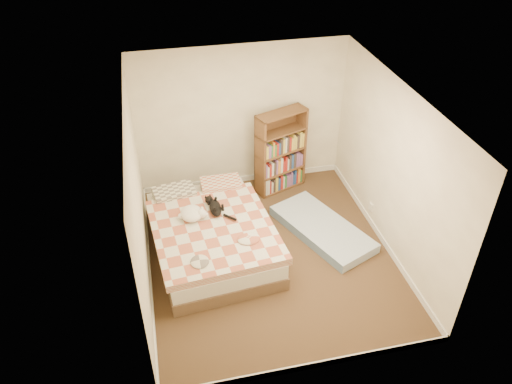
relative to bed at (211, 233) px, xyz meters
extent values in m
cube|color=#3E241A|center=(0.81, -0.34, -0.28)|extent=(3.50, 4.00, 0.01)
cube|color=white|center=(0.81, -0.34, 2.22)|extent=(3.50, 4.00, 0.01)
cube|color=beige|center=(0.81, 1.66, 0.97)|extent=(3.50, 0.01, 2.50)
cube|color=beige|center=(0.81, -2.34, 0.97)|extent=(3.50, 0.01, 2.50)
cube|color=beige|center=(-0.94, -0.34, 0.97)|extent=(0.01, 4.00, 2.50)
cube|color=beige|center=(2.56, -0.34, 0.97)|extent=(0.01, 4.00, 2.50)
cube|color=white|center=(0.81, 1.65, -0.23)|extent=(3.50, 0.02, 0.10)
cube|color=white|center=(0.81, -2.33, -0.23)|extent=(3.50, 0.02, 0.10)
cube|color=white|center=(-0.93, -0.34, -0.23)|extent=(0.02, 4.00, 0.10)
cube|color=white|center=(2.55, -0.34, -0.23)|extent=(0.02, 4.00, 0.10)
cube|color=white|center=(2.54, 0.06, 0.02)|extent=(0.03, 0.09, 0.13)
cube|color=brown|center=(0.00, -0.04, -0.17)|extent=(1.79, 2.40, 0.20)
cube|color=silver|center=(0.00, -0.04, 0.04)|extent=(1.75, 2.36, 0.23)
cube|color=#BB5F45|center=(0.00, -0.04, 0.21)|extent=(1.83, 2.01, 0.11)
cube|color=#6C635B|center=(-0.37, 0.81, 0.25)|extent=(0.66, 0.45, 0.17)
cube|color=#BB5F45|center=(0.37, 0.81, 0.25)|extent=(0.66, 0.45, 0.17)
cube|color=brown|center=(0.98, 1.32, 0.45)|extent=(0.14, 0.29, 1.46)
cube|color=brown|center=(1.82, 1.32, 0.45)|extent=(0.14, 0.29, 1.46)
cube|color=brown|center=(1.40, 1.45, 0.45)|extent=(0.82, 0.33, 1.46)
cube|color=brown|center=(1.40, 1.32, -0.26)|extent=(0.92, 0.59, 0.03)
cube|color=brown|center=(1.40, 1.32, 0.46)|extent=(0.92, 0.59, 0.03)
cube|color=brown|center=(1.40, 1.32, 1.16)|extent=(0.92, 0.59, 0.03)
cube|color=#6C8DB5|center=(1.72, -0.03, -0.20)|extent=(1.37, 1.87, 0.15)
ellipsoid|color=black|center=(0.10, 0.17, 0.33)|extent=(0.28, 0.43, 0.13)
sphere|color=black|center=(0.10, 0.38, 0.34)|extent=(0.15, 0.15, 0.12)
cone|color=black|center=(0.07, 0.41, 0.39)|extent=(0.05, 0.05, 0.05)
cone|color=black|center=(0.14, 0.41, 0.39)|extent=(0.05, 0.05, 0.05)
cylinder|color=black|center=(0.20, -0.10, 0.30)|extent=(0.10, 0.22, 0.04)
ellipsoid|color=white|center=(-0.25, 0.08, 0.35)|extent=(0.44, 0.46, 0.17)
sphere|color=white|center=(-0.15, -0.03, 0.37)|extent=(0.18, 0.18, 0.14)
sphere|color=white|center=(-0.10, -0.07, 0.36)|extent=(0.08, 0.08, 0.06)
sphere|color=white|center=(-0.40, 0.15, 0.33)|extent=(0.10, 0.10, 0.08)
camera|label=1|loc=(-0.59, -5.63, 4.75)|focal=35.00mm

